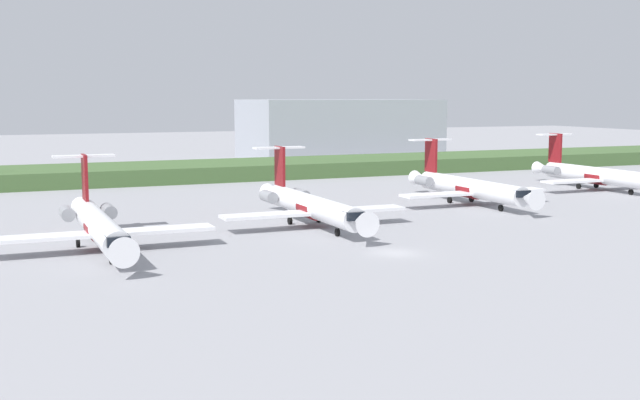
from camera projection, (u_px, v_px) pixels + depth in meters
name	position (u px, v px, depth m)	size (l,w,h in m)	color
ground_plane	(290.00, 213.00, 106.03)	(500.00, 500.00, 0.00)	#939399
grass_berm	(197.00, 171.00, 150.81)	(320.00, 20.00, 2.88)	#426033
regional_jet_second	(99.00, 225.00, 80.55)	(22.81, 31.00, 9.00)	white
regional_jet_third	(310.00, 205.00, 95.26)	(22.81, 31.00, 9.00)	white
regional_jet_fourth	(468.00, 187.00, 114.58)	(22.81, 31.00, 9.00)	white
regional_jet_fifth	(596.00, 175.00, 132.55)	(22.81, 31.00, 9.00)	white
distant_hangar	(339.00, 129.00, 200.43)	(47.04, 26.62, 14.82)	#9EA3AD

